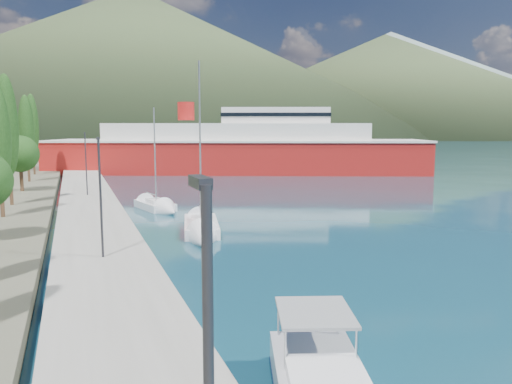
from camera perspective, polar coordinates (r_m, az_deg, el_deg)
name	(u,v)px	position (r m, az deg, el deg)	size (l,w,h in m)	color
ground	(114,155)	(134.35, -15.94, 4.04)	(1400.00, 1400.00, 0.00)	#113B4C
quay	(92,218)	(40.38, -18.21, -2.86)	(5.00, 88.00, 0.80)	gray
hills_far	(193,71)	(653.52, -7.23, 13.57)	(1480.00, 900.00, 180.00)	gray
hills_near	(215,73)	(403.32, -4.75, 13.40)	(1010.00, 520.00, 115.00)	#384729
tree_row	(7,143)	(46.65, -26.57, 4.99)	(3.81, 61.58, 11.23)	#47301E
lamp_posts	(99,190)	(27.39, -17.50, 0.21)	(0.15, 46.26, 6.06)	#2D2D33
sailboat_near	(202,233)	(33.71, -6.18, -4.68)	(4.15, 9.13, 12.73)	silver
sailboat_mid	(162,208)	(44.42, -10.68, -1.85)	(3.64, 7.05, 9.91)	silver
ferry	(239,150)	(80.84, -1.96, 4.80)	(60.31, 34.02, 11.89)	#A81916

